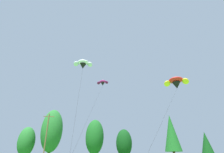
{
  "coord_description": "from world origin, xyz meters",
  "views": [
    {
      "loc": [
        -0.16,
        -0.71,
        1.96
      ],
      "look_at": [
        1.77,
        20.47,
        11.64
      ],
      "focal_mm": 28.6,
      "sensor_mm": 36.0,
      "label": 1
    }
  ],
  "objects_px": {
    "utility_pole": "(46,138)",
    "parafoil_kite_high_magenta": "(103,83)",
    "parafoil_kite_far_white": "(83,64)",
    "parafoil_kite_mid_red_yellow": "(176,82)"
  },
  "relations": [
    {
      "from": "parafoil_kite_high_magenta",
      "to": "parafoil_kite_mid_red_yellow",
      "type": "distance_m",
      "value": 15.83
    },
    {
      "from": "parafoil_kite_high_magenta",
      "to": "parafoil_kite_far_white",
      "type": "bearing_deg",
      "value": -109.98
    },
    {
      "from": "parafoil_kite_high_magenta",
      "to": "parafoil_kite_mid_red_yellow",
      "type": "height_order",
      "value": "parafoil_kite_high_magenta"
    },
    {
      "from": "utility_pole",
      "to": "parafoil_kite_high_magenta",
      "type": "bearing_deg",
      "value": -18.53
    },
    {
      "from": "utility_pole",
      "to": "parafoil_kite_far_white",
      "type": "xyz_separation_m",
      "value": [
        7.55,
        -13.5,
        10.1
      ]
    },
    {
      "from": "utility_pole",
      "to": "parafoil_kite_mid_red_yellow",
      "type": "bearing_deg",
      "value": -32.59
    },
    {
      "from": "parafoil_kite_high_magenta",
      "to": "parafoil_kite_mid_red_yellow",
      "type": "relative_size",
      "value": 1.59
    },
    {
      "from": "utility_pole",
      "to": "parafoil_kite_high_magenta",
      "type": "relative_size",
      "value": 0.55
    },
    {
      "from": "utility_pole",
      "to": "parafoil_kite_high_magenta",
      "type": "height_order",
      "value": "parafoil_kite_high_magenta"
    },
    {
      "from": "parafoil_kite_high_magenta",
      "to": "parafoil_kite_far_white",
      "type": "distance_m",
      "value": 10.45
    }
  ]
}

